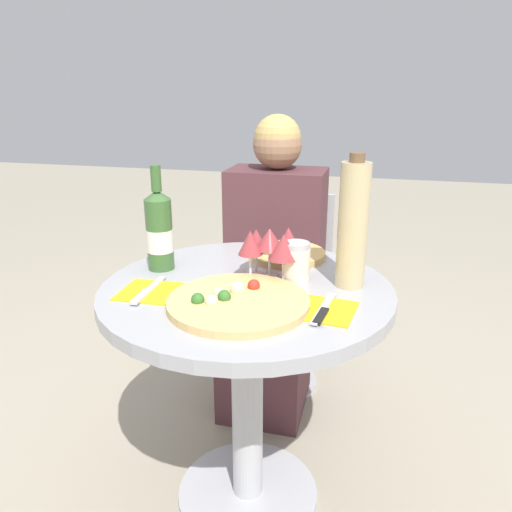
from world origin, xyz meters
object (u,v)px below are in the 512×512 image
object	(u,v)px
tall_carafe	(353,225)
wine_bottle	(159,231)
pizza_large	(237,302)
chair_behind_diner	(278,294)
seated_diner	(272,281)
dining_table	(247,343)

from	to	relation	value
tall_carafe	wine_bottle	bearing A→B (deg)	-179.56
pizza_large	tall_carafe	size ratio (longest dim) A/B	0.99
chair_behind_diner	tall_carafe	distance (m)	0.89
seated_diner	wine_bottle	bearing A→B (deg)	65.90
chair_behind_diner	seated_diner	xyz separation A→B (m)	(-0.00, -0.14, 0.12)
dining_table	pizza_large	distance (m)	0.23
tall_carafe	chair_behind_diner	bearing A→B (deg)	117.04
chair_behind_diner	seated_diner	distance (m)	0.18
seated_diner	pizza_large	bearing A→B (deg)	95.60
chair_behind_diner	wine_bottle	distance (m)	0.83
seated_diner	pizza_large	distance (m)	0.75
dining_table	wine_bottle	world-z (taller)	wine_bottle
seated_diner	tall_carafe	size ratio (longest dim) A/B	3.18
dining_table	pizza_large	world-z (taller)	pizza_large
seated_diner	pizza_large	xyz separation A→B (m)	(0.07, -0.71, 0.23)
dining_table	seated_diner	world-z (taller)	seated_diner
seated_diner	tall_carafe	xyz separation A→B (m)	(0.33, -0.51, 0.39)
seated_diner	tall_carafe	distance (m)	0.72
wine_bottle	tall_carafe	xyz separation A→B (m)	(0.56, 0.00, 0.05)
chair_behind_diner	seated_diner	world-z (taller)	seated_diner
chair_behind_diner	wine_bottle	world-z (taller)	wine_bottle
dining_table	seated_diner	bearing A→B (deg)	95.65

